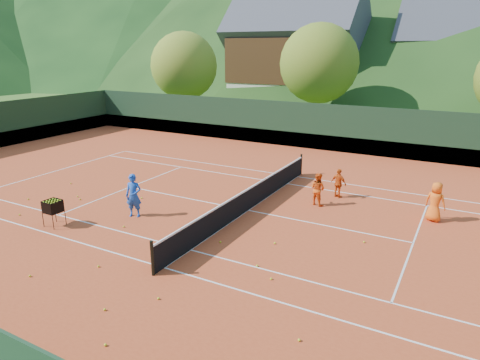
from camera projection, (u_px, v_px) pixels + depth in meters
The scene contains 36 objects.
ground at pixel (248, 211), 17.58m from camera, with size 400.00×400.00×0.00m, color #31531A.
clay_court at pixel (248, 211), 17.57m from camera, with size 40.00×24.00×0.02m, color #B03D1C.
coach at pixel (134, 196), 16.71m from camera, with size 0.63×0.41×1.73m, color blue.
student_a at pixel (318, 189), 18.01m from camera, with size 0.68×0.53×1.40m, color #EA5514.
student_b at pixel (339, 183), 18.92m from camera, with size 0.77×0.32×1.31m, color #D64E13.
student_c at pixel (435, 202), 16.29m from camera, with size 0.76×0.49×1.55m, color orange.
tennis_ball_0 at pixel (105, 309), 10.85m from camera, with size 0.07×0.07×0.07m, color #C1D523.
tennis_ball_1 at pixel (30, 276), 12.44m from camera, with size 0.07×0.07×0.07m, color #C1D523.
tennis_ball_2 at pixel (194, 224), 16.11m from camera, with size 0.07×0.07×0.07m, color #C1D523.
tennis_ball_3 at pixel (20, 215), 17.02m from camera, with size 0.07×0.07×0.07m, color #C1D523.
tennis_ball_4 at pixel (257, 266), 13.03m from camera, with size 0.07×0.07×0.07m, color #C1D523.
tennis_ball_5 at pixel (28, 199), 18.77m from camera, with size 0.07×0.07×0.07m, color #C1D523.
tennis_ball_6 at pixel (60, 203), 18.34m from camera, with size 0.07×0.07×0.07m, color #C1D523.
tennis_ball_7 at pixel (364, 242), 14.63m from camera, with size 0.07×0.07×0.07m, color #C1D523.
tennis_ball_8 at pixel (142, 198), 18.91m from camera, with size 0.07×0.07×0.07m, color #C1D523.
tennis_ball_9 at pixel (275, 243), 14.53m from camera, with size 0.07×0.07×0.07m, color #C1D523.
tennis_ball_14 at pixel (105, 345), 9.55m from camera, with size 0.07×0.07×0.07m, color #C1D523.
tennis_ball_16 at pixel (80, 199), 18.76m from camera, with size 0.07×0.07×0.07m, color #C1D523.
tennis_ball_17 at pixel (211, 220), 16.52m from camera, with size 0.07×0.07×0.07m, color #C1D523.
tennis_ball_18 at pixel (160, 244), 14.45m from camera, with size 0.07×0.07×0.07m, color #C1D523.
tennis_ball_19 at pixel (71, 183), 20.96m from camera, with size 0.07×0.07×0.07m, color #C1D523.
tennis_ball_20 at pixel (220, 242), 14.62m from camera, with size 0.07×0.07×0.07m, color #C1D523.
tennis_ball_21 at pixel (124, 227), 15.88m from camera, with size 0.07×0.07×0.07m, color #C1D523.
tennis_ball_22 at pixel (158, 298), 11.33m from camera, with size 0.07×0.07×0.07m, color #C1D523.
tennis_ball_23 at pixel (271, 279), 12.29m from camera, with size 0.07×0.07×0.07m, color #C1D523.
tennis_ball_24 at pixel (98, 266), 12.99m from camera, with size 0.07×0.07×0.07m, color #C1D523.
tennis_ball_25 at pixel (78, 196), 19.11m from camera, with size 0.07×0.07×0.07m, color #C1D523.
tennis_ball_26 at pixel (299, 340), 9.71m from camera, with size 0.07×0.07×0.07m, color #C1D523.
court_lines at pixel (248, 210), 17.57m from camera, with size 23.83×11.03×0.00m.
tennis_net at pixel (248, 199), 17.42m from camera, with size 0.10×12.07×1.10m.
perimeter_fence at pixel (248, 181), 17.20m from camera, with size 40.40×24.24×3.00m.
ball_hopper at pixel (53, 207), 15.84m from camera, with size 0.57×0.57×1.00m.
chalet_left at pixel (296, 55), 45.63m from camera, with size 13.80×9.93×12.92m.
chalet_mid at pixel (464, 63), 41.83m from camera, with size 12.65×8.82×11.45m.
tree_a at pixel (184, 66), 38.56m from camera, with size 6.00×6.00×7.88m.
tree_b at pixel (319, 64), 34.63m from camera, with size 6.40×6.40×8.40m.
Camera 1 is at (7.60, -14.55, 6.40)m, focal length 32.00 mm.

